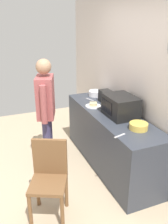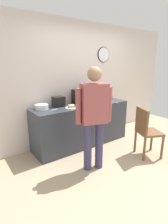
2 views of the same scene
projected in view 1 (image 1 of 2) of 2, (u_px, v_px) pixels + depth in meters
The scene contains 12 objects.
ground_plane at pixel (39, 194), 3.25m from camera, with size 6.00×6.00×0.00m, color tan.
back_wall at pixel (147, 88), 3.32m from camera, with size 5.40×0.13×2.60m.
kitchen_counter at pixel (110, 139), 3.77m from camera, with size 2.12×0.62×0.89m, color #333842.
microwave at pixel (120, 106), 3.43m from camera, with size 0.50×0.39×0.30m.
sandwich_plate at pixel (93, 105), 3.84m from camera, with size 0.25×0.25×0.07m.
salad_bowl at pixel (139, 126), 3.07m from camera, with size 0.24×0.24×0.08m, color gold.
cereal_bowl at pixel (96, 93), 4.35m from camera, with size 0.25×0.25×0.09m, color white.
toaster at pixel (106, 96), 4.01m from camera, with size 0.22×0.18×0.20m, color black.
fork_utensil at pixel (90, 99), 4.15m from camera, with size 0.17×0.02×0.01m, color silver.
spoon_utensil at pixel (120, 136), 2.90m from camera, with size 0.17×0.02×0.01m, color silver.
person_standing at pixel (46, 106), 3.60m from camera, with size 0.56×0.36×1.68m.
wooden_chair at pixel (49, 176), 2.77m from camera, with size 0.53×0.53×0.94m.
Camera 1 is at (2.65, -0.41, 2.24)m, focal length 38.73 mm.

